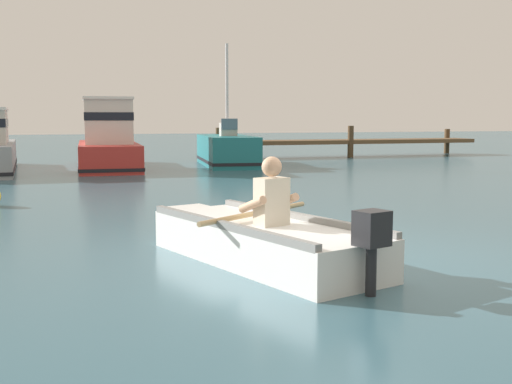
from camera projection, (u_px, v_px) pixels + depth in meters
ground_plane at (366, 260)px, 7.20m from camera, size 120.00×120.00×0.00m
wooden_dock at (343, 142)px, 26.66m from camera, size 11.92×1.64×1.29m
rowboat_with_person at (260, 239)px, 7.13m from camera, size 1.97×3.66×1.19m
moored_boat_red at (108, 143)px, 20.32m from camera, size 2.17×5.92×2.24m
moored_boat_teal at (227, 151)px, 21.71m from camera, size 2.10×4.63×4.07m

